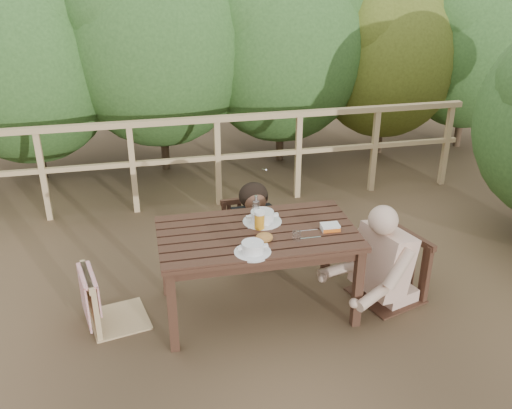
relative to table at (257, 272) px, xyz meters
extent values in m
plane|color=brown|center=(0.00, 0.00, -0.34)|extent=(60.00, 60.00, 0.00)
cube|color=#341F15|center=(0.00, 0.00, 0.00)|extent=(1.49, 0.84, 0.69)
cube|color=tan|center=(-1.08, 0.07, 0.10)|extent=(0.52, 0.52, 0.89)
cube|color=#341F15|center=(0.12, 0.87, 0.11)|extent=(0.48, 0.48, 0.92)
cube|color=#341F15|center=(1.08, -0.06, 0.16)|extent=(0.63, 0.63, 1.01)
cube|color=tan|center=(0.00, 2.00, 0.16)|extent=(5.60, 0.10, 1.01)
cylinder|color=white|center=(-0.10, -0.29, 0.39)|extent=(0.26, 0.26, 0.09)
cylinder|color=white|center=(0.07, 0.15, 0.39)|extent=(0.30, 0.30, 0.10)
ellipsoid|color=#945F35|center=(0.02, -0.15, 0.38)|extent=(0.13, 0.10, 0.08)
cylinder|color=orange|center=(0.02, 0.04, 0.42)|extent=(0.08, 0.08, 0.16)
cylinder|color=silver|center=(0.03, 0.17, 0.46)|extent=(0.05, 0.05, 0.23)
cylinder|color=white|center=(0.25, -0.19, 0.38)|extent=(0.07, 0.07, 0.08)
cube|color=silver|center=(0.54, -0.10, 0.37)|extent=(0.14, 0.10, 0.06)
camera|label=1|loc=(-0.80, -3.66, 2.37)|focal=39.67mm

